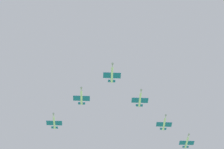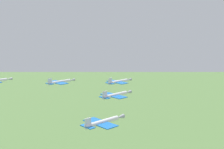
% 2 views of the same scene
% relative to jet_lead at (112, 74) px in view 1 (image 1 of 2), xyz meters
% --- Properties ---
extents(jet_lead, '(9.37, 12.31, 2.56)m').
position_rel_jet_lead_xyz_m(jet_lead, '(0.00, 0.00, 0.00)').
color(jet_lead, white).
extents(jet_port_inner, '(9.37, 12.31, 2.56)m').
position_rel_jet_lead_xyz_m(jet_port_inner, '(-9.61, -20.30, -0.13)').
color(jet_port_inner, white).
extents(jet_starboard_inner, '(9.37, 12.31, 2.56)m').
position_rel_jet_lead_xyz_m(jet_starboard_inner, '(19.63, -10.92, 0.13)').
color(jet_starboard_inner, white).
extents(jet_port_outer, '(9.37, 12.31, 2.56)m').
position_rel_jet_lead_xyz_m(jet_port_outer, '(-18.46, -42.96, 0.58)').
color(jet_port_outer, white).
extents(jet_starboard_outer, '(9.37, 12.31, 2.56)m').
position_rel_jet_lead_xyz_m(jet_starboard_outer, '(40.02, -24.19, -0.58)').
color(jet_starboard_outer, white).
extents(jet_center_rear, '(9.37, 12.31, 2.56)m').
position_rel_jet_lead_xyz_m(jet_center_rear, '(-28.49, -61.98, 0.25)').
color(jet_center_rear, white).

